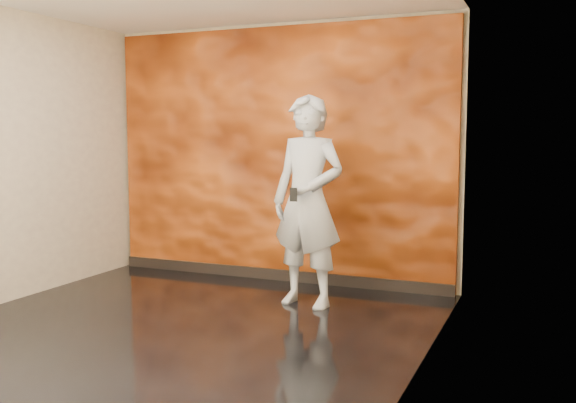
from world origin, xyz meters
name	(u,v)px	position (x,y,z in m)	size (l,w,h in m)	color
room	(179,160)	(0.00, 0.00, 1.40)	(4.02, 4.02, 2.81)	black
feature_wall	(277,155)	(0.00, 1.96, 1.38)	(3.90, 0.06, 2.75)	orange
baseboard	(275,274)	(0.00, 1.92, 0.06)	(3.90, 0.04, 0.12)	black
man	(308,201)	(0.70, 1.08, 0.99)	(0.72, 0.47, 1.97)	#A0A6AF
phone	(294,195)	(0.68, 0.80, 1.07)	(0.07, 0.01, 0.12)	black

